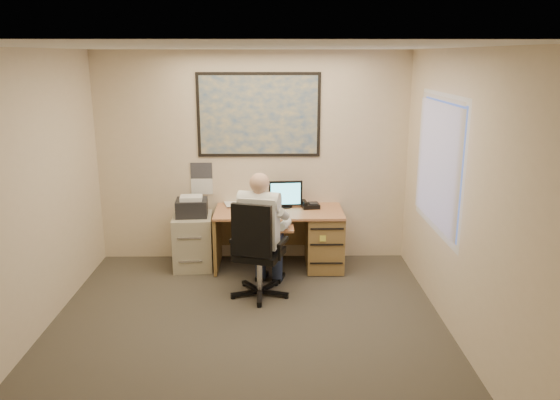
{
  "coord_description": "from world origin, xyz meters",
  "views": [
    {
      "loc": [
        0.27,
        -4.69,
        2.63
      ],
      "look_at": [
        0.34,
        1.3,
        1.04
      ],
      "focal_mm": 35.0,
      "sensor_mm": 36.0,
      "label": 1
    }
  ],
  "objects_px": {
    "filing_cabinet": "(193,236)",
    "office_chair": "(261,269)",
    "person": "(259,235)",
    "desk": "(305,233)"
  },
  "relations": [
    {
      "from": "filing_cabinet",
      "to": "person",
      "type": "distance_m",
      "value": 1.25
    },
    {
      "from": "office_chair",
      "to": "desk",
      "type": "bearing_deg",
      "value": 77.32
    },
    {
      "from": "desk",
      "to": "person",
      "type": "xyz_separation_m",
      "value": [
        -0.56,
        -0.85,
        0.26
      ]
    },
    {
      "from": "office_chair",
      "to": "person",
      "type": "relative_size",
      "value": 0.8
    },
    {
      "from": "desk",
      "to": "office_chair",
      "type": "xyz_separation_m",
      "value": [
        -0.55,
        -0.93,
        -0.11
      ]
    },
    {
      "from": "filing_cabinet",
      "to": "office_chair",
      "type": "bearing_deg",
      "value": -50.8
    },
    {
      "from": "person",
      "to": "office_chair",
      "type": "bearing_deg",
      "value": -64.08
    },
    {
      "from": "office_chair",
      "to": "person",
      "type": "height_order",
      "value": "person"
    },
    {
      "from": "desk",
      "to": "filing_cabinet",
      "type": "xyz_separation_m",
      "value": [
        -1.43,
        0.01,
        -0.04
      ]
    },
    {
      "from": "filing_cabinet",
      "to": "office_chair",
      "type": "relative_size",
      "value": 0.83
    }
  ]
}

